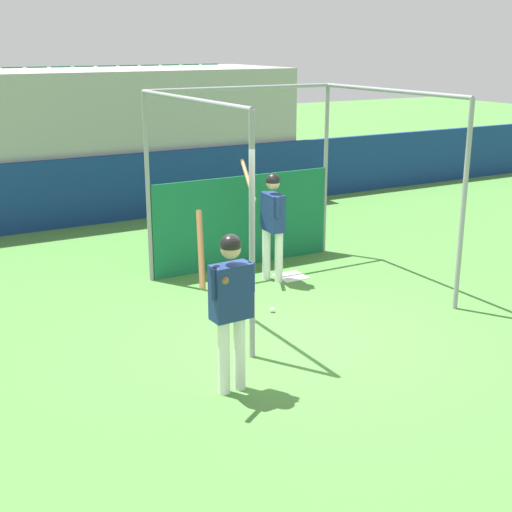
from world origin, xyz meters
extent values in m
plane|color=#477F38|center=(0.00, 0.00, 0.00)|extent=(60.00, 60.00, 0.00)
cube|color=navy|center=(0.00, 7.07, 0.70)|extent=(24.00, 0.12, 1.39)
cube|color=#9E9E99|center=(0.00, 8.73, 1.52)|extent=(8.70, 3.20, 3.04)
cube|color=#1E6B3D|center=(-1.92, 7.53, 1.44)|extent=(0.45, 0.40, 0.10)
cube|color=#1E6B3D|center=(-1.92, 7.71, 1.67)|extent=(0.45, 0.06, 0.40)
cube|color=#1E6B3D|center=(-1.38, 7.53, 1.44)|extent=(0.45, 0.40, 0.10)
cube|color=#1E6B3D|center=(-1.38, 7.71, 1.67)|extent=(0.45, 0.06, 0.40)
cube|color=#1E6B3D|center=(-0.83, 7.53, 1.44)|extent=(0.45, 0.40, 0.10)
cube|color=#1E6B3D|center=(-0.83, 7.71, 1.67)|extent=(0.45, 0.06, 0.40)
cube|color=#1E6B3D|center=(-0.27, 7.53, 1.44)|extent=(0.45, 0.40, 0.10)
cube|color=#1E6B3D|center=(-0.27, 7.71, 1.67)|extent=(0.45, 0.06, 0.40)
cube|color=#1E6B3D|center=(0.28, 7.53, 1.44)|extent=(0.45, 0.40, 0.10)
cube|color=#1E6B3D|center=(0.28, 7.71, 1.67)|extent=(0.45, 0.06, 0.40)
cube|color=#1E6B3D|center=(0.83, 7.53, 1.44)|extent=(0.45, 0.40, 0.10)
cube|color=#1E6B3D|center=(0.83, 7.71, 1.67)|extent=(0.45, 0.06, 0.40)
cube|color=#1E6B3D|center=(1.38, 7.53, 1.44)|extent=(0.45, 0.40, 0.10)
cube|color=#1E6B3D|center=(1.38, 7.71, 1.67)|extent=(0.45, 0.06, 0.40)
cube|color=#1E6B3D|center=(1.92, 7.53, 1.44)|extent=(0.45, 0.40, 0.10)
cube|color=#1E6B3D|center=(1.92, 7.71, 1.67)|extent=(0.45, 0.06, 0.40)
cube|color=#1E6B3D|center=(2.48, 7.53, 1.44)|extent=(0.45, 0.40, 0.10)
cube|color=#1E6B3D|center=(2.48, 7.71, 1.67)|extent=(0.45, 0.06, 0.40)
cube|color=#1E6B3D|center=(3.03, 7.53, 1.44)|extent=(0.45, 0.40, 0.10)
cube|color=#1E6B3D|center=(3.03, 7.71, 1.67)|extent=(0.45, 0.06, 0.40)
cube|color=#1E6B3D|center=(3.58, 7.53, 1.44)|extent=(0.45, 0.40, 0.10)
cube|color=#1E6B3D|center=(3.58, 7.71, 1.67)|extent=(0.45, 0.06, 0.40)
cube|color=#1E6B3D|center=(-1.92, 8.33, 1.84)|extent=(0.45, 0.40, 0.10)
cube|color=#1E6B3D|center=(-1.92, 8.51, 2.07)|extent=(0.45, 0.06, 0.40)
cube|color=#1E6B3D|center=(-1.38, 8.33, 1.84)|extent=(0.45, 0.40, 0.10)
cube|color=#1E6B3D|center=(-1.38, 8.51, 2.07)|extent=(0.45, 0.06, 0.40)
cube|color=#1E6B3D|center=(-0.83, 8.33, 1.84)|extent=(0.45, 0.40, 0.10)
cube|color=#1E6B3D|center=(-0.83, 8.51, 2.07)|extent=(0.45, 0.06, 0.40)
cube|color=#1E6B3D|center=(-0.27, 8.33, 1.84)|extent=(0.45, 0.40, 0.10)
cube|color=#1E6B3D|center=(-0.27, 8.51, 2.07)|extent=(0.45, 0.06, 0.40)
cube|color=#1E6B3D|center=(0.28, 8.33, 1.84)|extent=(0.45, 0.40, 0.10)
cube|color=#1E6B3D|center=(0.28, 8.51, 2.07)|extent=(0.45, 0.06, 0.40)
cube|color=#1E6B3D|center=(0.83, 8.33, 1.84)|extent=(0.45, 0.40, 0.10)
cube|color=#1E6B3D|center=(0.83, 8.51, 2.07)|extent=(0.45, 0.06, 0.40)
cube|color=#1E6B3D|center=(1.38, 8.33, 1.84)|extent=(0.45, 0.40, 0.10)
cube|color=#1E6B3D|center=(1.38, 8.51, 2.07)|extent=(0.45, 0.06, 0.40)
cube|color=#1E6B3D|center=(1.92, 8.33, 1.84)|extent=(0.45, 0.40, 0.10)
cube|color=#1E6B3D|center=(1.92, 8.51, 2.07)|extent=(0.45, 0.06, 0.40)
cube|color=#1E6B3D|center=(2.48, 8.33, 1.84)|extent=(0.45, 0.40, 0.10)
cube|color=#1E6B3D|center=(2.48, 8.51, 2.07)|extent=(0.45, 0.06, 0.40)
cube|color=#1E6B3D|center=(3.03, 8.33, 1.84)|extent=(0.45, 0.40, 0.10)
cube|color=#1E6B3D|center=(3.03, 8.51, 2.07)|extent=(0.45, 0.06, 0.40)
cube|color=#1E6B3D|center=(3.58, 8.33, 1.84)|extent=(0.45, 0.40, 0.10)
cube|color=#1E6B3D|center=(3.58, 8.51, 2.07)|extent=(0.45, 0.06, 0.40)
cube|color=#1E6B3D|center=(-1.38, 9.13, 2.24)|extent=(0.45, 0.40, 0.10)
cube|color=#1E6B3D|center=(-1.38, 9.31, 2.47)|extent=(0.45, 0.06, 0.40)
cube|color=#1E6B3D|center=(-0.83, 9.13, 2.24)|extent=(0.45, 0.40, 0.10)
cube|color=#1E6B3D|center=(-0.83, 9.31, 2.47)|extent=(0.45, 0.06, 0.40)
cube|color=#1E6B3D|center=(-0.27, 9.13, 2.24)|extent=(0.45, 0.40, 0.10)
cube|color=#1E6B3D|center=(-0.27, 9.31, 2.47)|extent=(0.45, 0.06, 0.40)
cube|color=#1E6B3D|center=(0.28, 9.13, 2.24)|extent=(0.45, 0.40, 0.10)
cube|color=#1E6B3D|center=(0.28, 9.31, 2.47)|extent=(0.45, 0.06, 0.40)
cube|color=#1E6B3D|center=(0.83, 9.13, 2.24)|extent=(0.45, 0.40, 0.10)
cube|color=#1E6B3D|center=(0.83, 9.31, 2.47)|extent=(0.45, 0.06, 0.40)
cube|color=#1E6B3D|center=(1.38, 9.13, 2.24)|extent=(0.45, 0.40, 0.10)
cube|color=#1E6B3D|center=(1.38, 9.31, 2.47)|extent=(0.45, 0.06, 0.40)
cube|color=#1E6B3D|center=(1.92, 9.13, 2.24)|extent=(0.45, 0.40, 0.10)
cube|color=#1E6B3D|center=(1.92, 9.31, 2.47)|extent=(0.45, 0.06, 0.40)
cube|color=#1E6B3D|center=(2.48, 9.13, 2.24)|extent=(0.45, 0.40, 0.10)
cube|color=#1E6B3D|center=(2.48, 9.31, 2.47)|extent=(0.45, 0.06, 0.40)
cube|color=#1E6B3D|center=(3.03, 9.13, 2.24)|extent=(0.45, 0.40, 0.10)
cube|color=#1E6B3D|center=(3.03, 9.31, 2.47)|extent=(0.45, 0.06, 0.40)
cube|color=#1E6B3D|center=(3.58, 9.13, 2.24)|extent=(0.45, 0.40, 0.10)
cube|color=#1E6B3D|center=(3.58, 9.31, 2.47)|extent=(0.45, 0.06, 0.40)
cube|color=#1E6B3D|center=(-1.38, 9.93, 2.64)|extent=(0.45, 0.40, 0.10)
cube|color=#1E6B3D|center=(-1.38, 10.11, 2.87)|extent=(0.45, 0.06, 0.40)
cube|color=#1E6B3D|center=(-0.83, 9.93, 2.64)|extent=(0.45, 0.40, 0.10)
cube|color=#1E6B3D|center=(-0.83, 10.11, 2.87)|extent=(0.45, 0.06, 0.40)
cube|color=#1E6B3D|center=(-0.27, 9.93, 2.64)|extent=(0.45, 0.40, 0.10)
cube|color=#1E6B3D|center=(-0.27, 10.11, 2.87)|extent=(0.45, 0.06, 0.40)
cube|color=#1E6B3D|center=(0.28, 9.93, 2.64)|extent=(0.45, 0.40, 0.10)
cube|color=#1E6B3D|center=(0.28, 10.11, 2.87)|extent=(0.45, 0.06, 0.40)
cube|color=#1E6B3D|center=(0.83, 9.93, 2.64)|extent=(0.45, 0.40, 0.10)
cube|color=#1E6B3D|center=(0.83, 10.11, 2.87)|extent=(0.45, 0.06, 0.40)
cube|color=#1E6B3D|center=(1.38, 9.93, 2.64)|extent=(0.45, 0.40, 0.10)
cube|color=#1E6B3D|center=(1.38, 10.11, 2.87)|extent=(0.45, 0.06, 0.40)
cube|color=#1E6B3D|center=(1.92, 9.93, 2.64)|extent=(0.45, 0.40, 0.10)
cube|color=#1E6B3D|center=(1.92, 10.11, 2.87)|extent=(0.45, 0.06, 0.40)
cube|color=#1E6B3D|center=(2.48, 9.93, 2.64)|extent=(0.45, 0.40, 0.10)
cube|color=#1E6B3D|center=(2.48, 10.11, 2.87)|extent=(0.45, 0.06, 0.40)
cube|color=#1E6B3D|center=(3.03, 9.93, 2.64)|extent=(0.45, 0.40, 0.10)
cube|color=#1E6B3D|center=(3.03, 10.11, 2.87)|extent=(0.45, 0.06, 0.40)
cube|color=#1E6B3D|center=(3.58, 9.93, 2.64)|extent=(0.45, 0.40, 0.10)
cube|color=#1E6B3D|center=(3.58, 10.11, 2.87)|extent=(0.45, 0.06, 0.40)
cylinder|color=gray|center=(-0.90, -0.18, 1.46)|extent=(0.07, 0.07, 2.93)
cylinder|color=gray|center=(2.39, -0.18, 1.46)|extent=(0.07, 0.07, 2.93)
cylinder|color=gray|center=(-0.90, 3.10, 1.46)|extent=(0.07, 0.07, 2.93)
cylinder|color=gray|center=(2.39, 3.10, 1.46)|extent=(0.07, 0.07, 2.93)
cylinder|color=gray|center=(-0.90, 1.46, 2.93)|extent=(0.06, 3.28, 0.06)
cylinder|color=gray|center=(2.39, 1.46, 2.93)|extent=(0.06, 3.28, 0.06)
cylinder|color=gray|center=(0.75, 3.10, 2.93)|extent=(3.29, 0.06, 0.06)
cube|color=#14663D|center=(0.75, 3.08, 0.76)|extent=(3.22, 0.03, 1.53)
cube|color=white|center=(1.11, 2.15, 0.01)|extent=(0.44, 0.44, 0.02)
cylinder|color=white|center=(0.82, 2.05, 0.41)|extent=(0.14, 0.14, 0.82)
cylinder|color=white|center=(0.71, 2.25, 0.41)|extent=(0.14, 0.14, 0.82)
cube|color=navy|center=(0.76, 2.15, 1.11)|extent=(0.24, 0.44, 0.58)
sphere|color=tan|center=(0.76, 2.15, 1.56)|extent=(0.20, 0.20, 0.20)
sphere|color=black|center=(0.76, 2.15, 1.60)|extent=(0.21, 0.21, 0.21)
cylinder|color=navy|center=(0.71, 1.93, 1.24)|extent=(0.07, 0.07, 0.32)
cylinder|color=navy|center=(0.74, 2.38, 1.24)|extent=(0.07, 0.07, 0.32)
cylinder|color=#AD7F4C|center=(0.48, 2.42, 1.59)|extent=(0.23, 0.74, 0.54)
sphere|color=#AD7F4C|center=(0.82, 2.34, 1.35)|extent=(0.08, 0.08, 0.08)
cylinder|color=white|center=(-1.41, -0.83, 0.42)|extent=(0.14, 0.14, 0.84)
cylinder|color=white|center=(-1.60, -0.84, 0.42)|extent=(0.14, 0.14, 0.84)
cube|color=navy|center=(-1.51, -0.84, 1.14)|extent=(0.44, 0.24, 0.60)
sphere|color=tan|center=(-1.51, -0.84, 1.60)|extent=(0.21, 0.21, 0.21)
sphere|color=black|center=(-1.51, -0.84, 1.65)|extent=(0.22, 0.22, 0.22)
cylinder|color=navy|center=(-1.28, -0.86, 1.28)|extent=(0.07, 0.07, 0.33)
cylinder|color=navy|center=(-1.73, -0.89, 1.28)|extent=(0.07, 0.07, 0.33)
cylinder|color=brown|center=(-1.85, -0.85, 1.66)|extent=(0.25, 0.50, 0.71)
sphere|color=brown|center=(-1.63, -0.94, 1.32)|extent=(0.08, 0.08, 0.08)
sphere|color=white|center=(0.06, 0.95, 0.04)|extent=(0.07, 0.07, 0.07)
camera|label=1|loc=(-4.70, -7.04, 3.64)|focal=50.00mm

